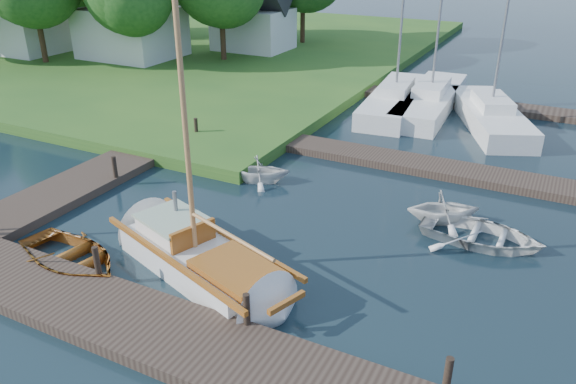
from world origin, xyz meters
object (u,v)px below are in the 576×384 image
at_px(mooring_post_5, 196,127).
at_px(marina_boat_0, 395,98).
at_px(mooring_post_3, 448,375).
at_px(marina_boat_2, 490,113).
at_px(mooring_post_2, 247,309).
at_px(house_b, 22,18).
at_px(house_a, 130,19).
at_px(sailboat, 204,262).
at_px(house_c, 253,19).
at_px(tender_c, 482,232).
at_px(marina_boat_1, 431,98).
at_px(dinghy, 69,253).
at_px(mooring_post_4, 115,167).
at_px(mooring_post_1, 97,261).
at_px(tender_d, 444,206).
at_px(tender_b, 260,168).

xyz_separation_m(mooring_post_5, marina_boat_0, (6.16, 8.79, -0.13)).
relative_size(mooring_post_3, marina_boat_2, 0.06).
distance_m(mooring_post_2, house_b, 35.15).
bearing_deg(house_a, sailboat, -45.27).
height_order(marina_boat_0, house_c, marina_boat_0).
bearing_deg(tender_c, marina_boat_1, 21.76).
distance_m(marina_boat_0, house_b, 27.25).
xyz_separation_m(mooring_post_2, dinghy, (-5.87, 0.30, -0.33)).
relative_size(mooring_post_5, house_c, 0.15).
height_order(mooring_post_4, marina_boat_0, marina_boat_0).
bearing_deg(mooring_post_5, marina_boat_1, 50.88).
height_order(mooring_post_3, house_c, house_c).
height_order(mooring_post_1, house_a, house_a).
relative_size(mooring_post_4, house_a, 0.13).
bearing_deg(tender_d, tender_c, -147.48).
xyz_separation_m(mooring_post_1, tender_c, (8.54, 6.73, -0.33)).
xyz_separation_m(tender_c, marina_boat_1, (-4.75, 12.85, 0.20)).
bearing_deg(house_c, house_a, -135.00).
xyz_separation_m(mooring_post_3, marina_boat_0, (-6.84, 18.79, -0.13)).
bearing_deg(tender_c, tender_d, 61.94).
xyz_separation_m(dinghy, tender_c, (9.91, 6.43, -0.01)).
bearing_deg(marina_boat_2, mooring_post_5, 103.51).
distance_m(tender_b, house_b, 28.06).
distance_m(mooring_post_4, sailboat, 7.03).
relative_size(mooring_post_1, marina_boat_0, 0.07).
bearing_deg(mooring_post_4, marina_boat_2, 50.31).
bearing_deg(dinghy, tender_d, -39.42).
relative_size(tender_d, house_c, 0.43).
bearing_deg(mooring_post_4, tender_b, 29.64).
height_order(mooring_post_1, mooring_post_5, same).
distance_m(mooring_post_3, tender_c, 6.75).
height_order(mooring_post_4, tender_c, mooring_post_4).
height_order(mooring_post_3, marina_boat_1, marina_boat_1).
distance_m(mooring_post_1, marina_boat_2, 19.49).
bearing_deg(dinghy, sailboat, -58.40).
bearing_deg(mooring_post_5, tender_b, -28.01).
bearing_deg(mooring_post_3, marina_boat_2, 96.40).
height_order(mooring_post_1, marina_boat_1, marina_boat_1).
height_order(marina_boat_0, house_b, marina_boat_0).
height_order(mooring_post_1, tender_d, tender_d).
relative_size(sailboat, tender_d, 4.34).
bearing_deg(house_b, mooring_post_3, -29.20).
bearing_deg(mooring_post_3, mooring_post_2, 180.00).
bearing_deg(mooring_post_2, mooring_post_4, 149.53).
bearing_deg(house_a, mooring_post_5, -40.24).
distance_m(house_a, house_c, 8.49).
xyz_separation_m(tender_d, house_b, (-32.22, 11.53, 2.18)).
distance_m(dinghy, tender_d, 11.20).
height_order(mooring_post_2, mooring_post_3, same).
bearing_deg(mooring_post_3, dinghy, 178.34).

